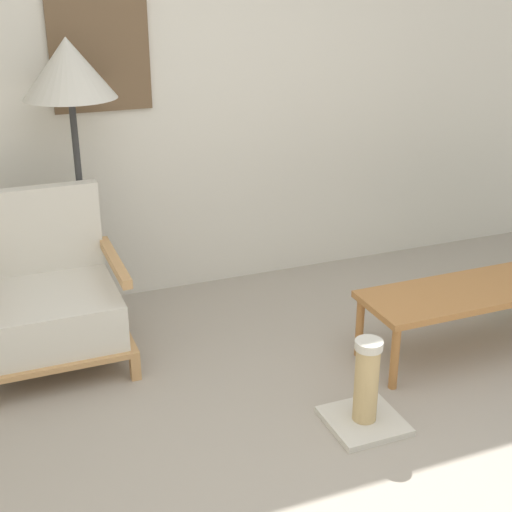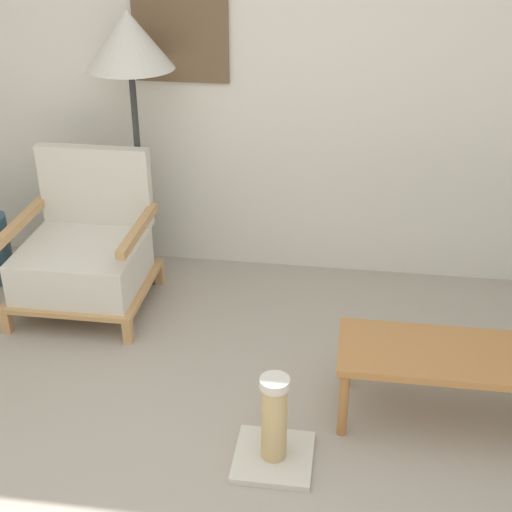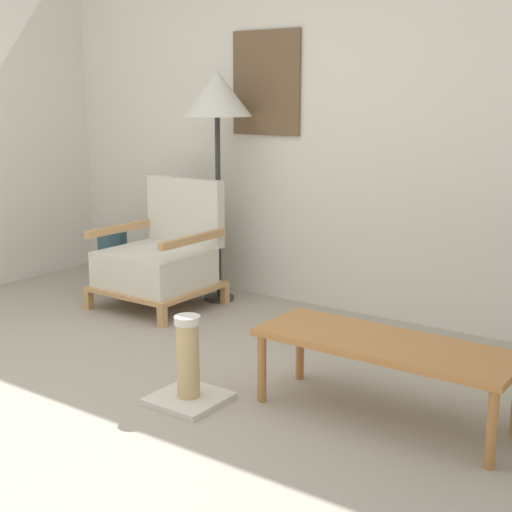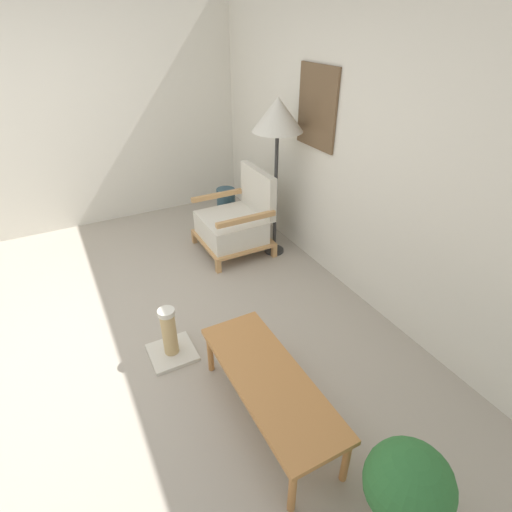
% 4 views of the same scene
% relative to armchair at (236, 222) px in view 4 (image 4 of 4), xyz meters
% --- Properties ---
extents(ground_plane, '(14.00, 14.00, 0.00)m').
position_rel_armchair_xyz_m(ground_plane, '(0.90, -1.63, -0.34)').
color(ground_plane, '#A89E8E').
extents(wall_back, '(8.00, 0.09, 2.70)m').
position_rel_armchair_xyz_m(wall_back, '(0.90, 0.67, 1.02)').
color(wall_back, silver).
rests_on(wall_back, ground_plane).
extents(wall_left, '(0.06, 8.00, 2.70)m').
position_rel_armchair_xyz_m(wall_left, '(-1.45, -1.13, 1.01)').
color(wall_left, silver).
rests_on(wall_left, ground_plane).
extents(armchair, '(0.75, 0.71, 0.88)m').
position_rel_armchair_xyz_m(armchair, '(0.00, 0.00, 0.00)').
color(armchair, tan).
rests_on(armchair, ground_plane).
extents(floor_lamp, '(0.49, 0.49, 1.64)m').
position_rel_armchair_xyz_m(floor_lamp, '(0.25, 0.34, 1.10)').
color(floor_lamp, '#2D2D2D').
rests_on(floor_lamp, ground_plane).
extents(coffee_table, '(1.20, 0.43, 0.38)m').
position_rel_armchair_xyz_m(coffee_table, '(2.09, -0.76, -0.00)').
color(coffee_table, '#B2753D').
rests_on(coffee_table, ground_plane).
extents(vase, '(0.23, 0.23, 0.43)m').
position_rel_armchair_xyz_m(vase, '(-0.69, 0.19, -0.12)').
color(vase, '#2D4C5B').
rests_on(vase, ground_plane).
extents(potted_plant, '(0.44, 0.44, 0.56)m').
position_rel_armchair_xyz_m(potted_plant, '(2.96, -0.48, -0.01)').
color(potted_plant, beige).
rests_on(potted_plant, ground_plane).
extents(scratching_post, '(0.34, 0.34, 0.44)m').
position_rel_armchair_xyz_m(scratching_post, '(1.24, -1.15, -0.19)').
color(scratching_post, beige).
rests_on(scratching_post, ground_plane).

